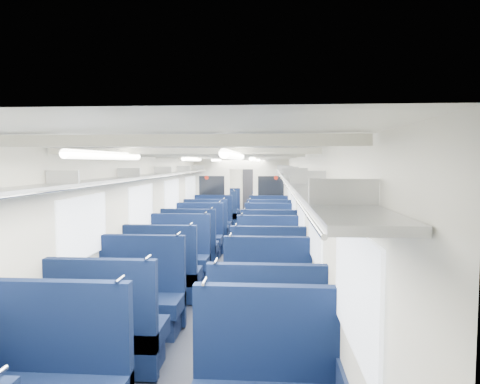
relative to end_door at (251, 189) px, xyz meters
The scene contains 33 objects.
floor 9.00m from the end_door, 90.00° to the right, with size 2.80×18.00×0.01m, color black.
ceiling 9.04m from the end_door, 90.00° to the right, with size 2.80×18.00×0.01m, color silver.
wall_left 9.05m from the end_door, 98.90° to the right, with size 0.02×18.00×2.35m, color beige.
dado_left 9.07m from the end_door, 98.81° to the right, with size 0.03×17.90×0.70m, color #0F1833.
wall_right 9.05m from the end_door, 81.10° to the right, with size 0.02×18.00×2.35m, color beige.
dado_right 9.07m from the end_door, 81.19° to the right, with size 0.03×17.90×0.70m, color #0F1833.
wall_far 0.19m from the end_door, 90.00° to the left, with size 2.80×0.02×2.35m, color beige.
luggage_rack_left 9.07m from the end_door, 97.73° to the right, with size 0.36×17.40×0.18m.
luggage_rack_right 9.07m from the end_door, 82.27° to the right, with size 0.36×17.40×0.18m.
windows 9.41m from the end_door, 90.00° to the right, with size 2.78×15.60×0.75m.
ceiling_fittings 9.29m from the end_door, 90.00° to the right, with size 2.70×16.06×0.11m.
end_door is the anchor object (origin of this frame).
bulkhead 6.52m from the end_door, 90.00° to the right, with size 2.80×0.10×2.35m.
seat_4 14.88m from the end_door, 93.20° to the right, with size 1.15×0.63×1.27m.
seat_5 14.97m from the end_door, 86.82° to the right, with size 1.15×0.63×1.27m.
seat_6 13.80m from the end_door, 93.45° to the right, with size 1.15×0.63×1.27m.
seat_7 13.81m from the end_door, 86.55° to the right, with size 1.15×0.63×1.27m.
seat_8 12.59m from the end_door, 93.78° to the right, with size 1.15×0.63×1.27m.
seat_9 12.61m from the end_door, 86.22° to the right, with size 1.15×0.63×1.27m.
seat_10 11.46m from the end_door, 94.16° to the right, with size 1.15×0.63×1.27m.
seat_11 11.60m from the end_door, 85.89° to the right, with size 1.15×0.63×1.27m.
seat_12 10.34m from the end_door, 94.61° to the right, with size 1.15×0.63×1.27m.
seat_13 10.39m from the end_door, 85.41° to the right, with size 1.15×0.63×1.27m.
seat_14 9.30m from the end_door, 95.13° to the right, with size 1.15×0.63×1.27m.
seat_15 9.29m from the end_door, 84.86° to the right, with size 1.15×0.63×1.27m.
seat_16 8.02m from the end_door, 95.96° to the right, with size 1.15×0.63×1.27m.
seat_17 8.04m from the end_door, 84.06° to the right, with size 1.15×0.63×1.27m.
seat_18 6.92m from the end_door, 96.92° to the right, with size 1.15×0.63×1.27m.
seat_19 7.01m from the end_door, 83.17° to the right, with size 1.15×0.63×1.27m.
seat_20 4.85m from the end_door, 99.93° to the right, with size 1.15×0.63×1.27m.
seat_21 4.87m from the end_door, 80.10° to the right, with size 1.15×0.63×1.27m.
seat_22 3.70m from the end_door, 103.13° to the right, with size 1.15×0.63×1.27m.
seat_23 3.85m from the end_door, 77.39° to the right, with size 1.15×0.63×1.27m.
Camera 1 is at (0.86, -10.12, 2.20)m, focal length 31.83 mm.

